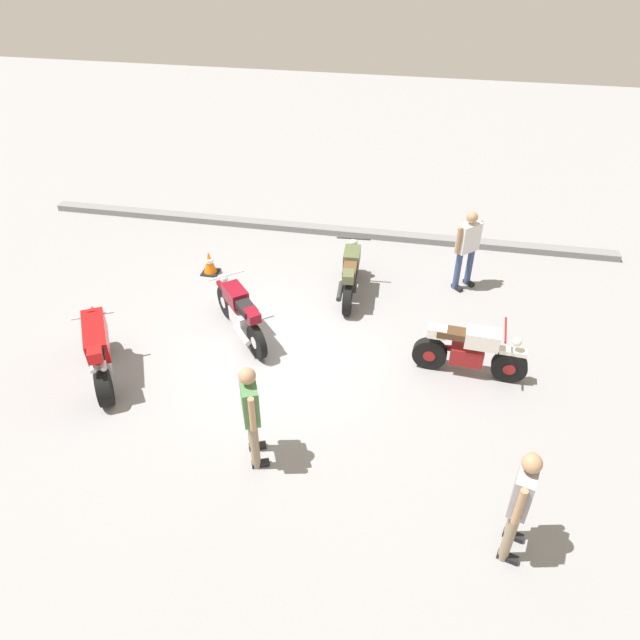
{
  "coord_description": "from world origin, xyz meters",
  "views": [
    {
      "loc": [
        2.47,
        -8.12,
        6.86
      ],
      "look_at": [
        0.9,
        -0.0,
        0.75
      ],
      "focal_mm": 32.86,
      "sensor_mm": 36.0,
      "label": 1
    }
  ],
  "objects_px": {
    "person_in_gray_shirt": "(521,498)",
    "traffic_cone": "(209,263)",
    "motorcycle_olive_vintage": "(351,274)",
    "motorcycle_red_sportbike": "(99,349)",
    "motorcycle_maroon_cruiser": "(240,313)",
    "person_in_white_shirt": "(468,245)",
    "motorcycle_cream_vintage": "(470,351)",
    "person_in_green_shirt": "(251,409)"
  },
  "relations": [
    {
      "from": "traffic_cone",
      "to": "motorcycle_maroon_cruiser",
      "type": "bearing_deg",
      "value": -56.33
    },
    {
      "from": "person_in_green_shirt",
      "to": "person_in_gray_shirt",
      "type": "bearing_deg",
      "value": -36.21
    },
    {
      "from": "person_in_green_shirt",
      "to": "traffic_cone",
      "type": "xyz_separation_m",
      "value": [
        -2.42,
        4.85,
        -0.74
      ]
    },
    {
      "from": "motorcycle_maroon_cruiser",
      "to": "person_in_white_shirt",
      "type": "bearing_deg",
      "value": -98.71
    },
    {
      "from": "motorcycle_red_sportbike",
      "to": "motorcycle_maroon_cruiser",
      "type": "relative_size",
      "value": 1.07
    },
    {
      "from": "motorcycle_red_sportbike",
      "to": "person_in_white_shirt",
      "type": "height_order",
      "value": "person_in_white_shirt"
    },
    {
      "from": "motorcycle_maroon_cruiser",
      "to": "person_in_white_shirt",
      "type": "relative_size",
      "value": 0.96
    },
    {
      "from": "motorcycle_maroon_cruiser",
      "to": "motorcycle_red_sportbike",
      "type": "bearing_deg",
      "value": 87.52
    },
    {
      "from": "motorcycle_cream_vintage",
      "to": "motorcycle_red_sportbike",
      "type": "bearing_deg",
      "value": -164.39
    },
    {
      "from": "motorcycle_cream_vintage",
      "to": "motorcycle_olive_vintage",
      "type": "relative_size",
      "value": 1.0
    },
    {
      "from": "motorcycle_red_sportbike",
      "to": "motorcycle_maroon_cruiser",
      "type": "height_order",
      "value": "motorcycle_red_sportbike"
    },
    {
      "from": "person_in_white_shirt",
      "to": "person_in_gray_shirt",
      "type": "distance_m",
      "value": 6.21
    },
    {
      "from": "motorcycle_red_sportbike",
      "to": "traffic_cone",
      "type": "distance_m",
      "value": 3.65
    },
    {
      "from": "motorcycle_maroon_cruiser",
      "to": "motorcycle_cream_vintage",
      "type": "bearing_deg",
      "value": -134.64
    },
    {
      "from": "person_in_white_shirt",
      "to": "traffic_cone",
      "type": "distance_m",
      "value": 5.52
    },
    {
      "from": "motorcycle_cream_vintage",
      "to": "person_in_gray_shirt",
      "type": "xyz_separation_m",
      "value": [
        0.48,
        -3.34,
        0.52
      ]
    },
    {
      "from": "person_in_white_shirt",
      "to": "motorcycle_red_sportbike",
      "type": "bearing_deg",
      "value": -99.8
    },
    {
      "from": "traffic_cone",
      "to": "motorcycle_olive_vintage",
      "type": "bearing_deg",
      "value": -4.6
    },
    {
      "from": "person_in_green_shirt",
      "to": "motorcycle_red_sportbike",
      "type": "bearing_deg",
      "value": 134.08
    },
    {
      "from": "motorcycle_olive_vintage",
      "to": "traffic_cone",
      "type": "relative_size",
      "value": 3.69
    },
    {
      "from": "person_in_gray_shirt",
      "to": "traffic_cone",
      "type": "relative_size",
      "value": 3.3
    },
    {
      "from": "motorcycle_cream_vintage",
      "to": "person_in_gray_shirt",
      "type": "height_order",
      "value": "person_in_gray_shirt"
    },
    {
      "from": "motorcycle_olive_vintage",
      "to": "person_in_white_shirt",
      "type": "height_order",
      "value": "person_in_white_shirt"
    },
    {
      "from": "person_in_green_shirt",
      "to": "motorcycle_maroon_cruiser",
      "type": "bearing_deg",
      "value": 87.31
    },
    {
      "from": "person_in_green_shirt",
      "to": "person_in_white_shirt",
      "type": "xyz_separation_m",
      "value": [
        3.02,
        5.37,
        -0.01
      ]
    },
    {
      "from": "motorcycle_red_sportbike",
      "to": "person_in_green_shirt",
      "type": "distance_m",
      "value": 3.35
    },
    {
      "from": "motorcycle_olive_vintage",
      "to": "person_in_white_shirt",
      "type": "distance_m",
      "value": 2.47
    },
    {
      "from": "motorcycle_maroon_cruiser",
      "to": "motorcycle_cream_vintage",
      "type": "relative_size",
      "value": 0.85
    },
    {
      "from": "motorcycle_olive_vintage",
      "to": "person_in_gray_shirt",
      "type": "xyz_separation_m",
      "value": [
        2.85,
        -5.41,
        0.52
      ]
    },
    {
      "from": "person_in_gray_shirt",
      "to": "motorcycle_red_sportbike",
      "type": "bearing_deg",
      "value": 177.75
    },
    {
      "from": "motorcycle_olive_vintage",
      "to": "motorcycle_red_sportbike",
      "type": "bearing_deg",
      "value": 127.81
    },
    {
      "from": "person_in_gray_shirt",
      "to": "traffic_cone",
      "type": "height_order",
      "value": "person_in_gray_shirt"
    },
    {
      "from": "motorcycle_maroon_cruiser",
      "to": "person_in_gray_shirt",
      "type": "height_order",
      "value": "person_in_gray_shirt"
    },
    {
      "from": "person_in_white_shirt",
      "to": "person_in_gray_shirt",
      "type": "bearing_deg",
      "value": -38.54
    },
    {
      "from": "person_in_gray_shirt",
      "to": "person_in_white_shirt",
      "type": "bearing_deg",
      "value": 110.33
    },
    {
      "from": "motorcycle_olive_vintage",
      "to": "motorcycle_maroon_cruiser",
      "type": "bearing_deg",
      "value": 130.94
    },
    {
      "from": "person_in_white_shirt",
      "to": "person_in_gray_shirt",
      "type": "xyz_separation_m",
      "value": [
        0.56,
        -6.19,
        0.02
      ]
    },
    {
      "from": "motorcycle_cream_vintage",
      "to": "person_in_white_shirt",
      "type": "xyz_separation_m",
      "value": [
        -0.08,
        2.84,
        0.51
      ]
    },
    {
      "from": "motorcycle_cream_vintage",
      "to": "person_in_white_shirt",
      "type": "bearing_deg",
      "value": 95.77
    },
    {
      "from": "motorcycle_maroon_cruiser",
      "to": "motorcycle_cream_vintage",
      "type": "distance_m",
      "value": 4.19
    },
    {
      "from": "motorcycle_red_sportbike",
      "to": "motorcycle_maroon_cruiser",
      "type": "xyz_separation_m",
      "value": [
        2.0,
        1.56,
        -0.07
      ]
    },
    {
      "from": "motorcycle_red_sportbike",
      "to": "person_in_white_shirt",
      "type": "xyz_separation_m",
      "value": [
        6.09,
        4.1,
        0.4
      ]
    }
  ]
}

